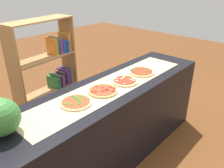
% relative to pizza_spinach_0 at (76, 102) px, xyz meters
% --- Properties ---
extents(ground_plane, '(12.00, 12.00, 0.00)m').
position_rel_pizza_spinach_0_xyz_m(ground_plane, '(0.47, 0.00, -0.92)').
color(ground_plane, brown).
extents(counter, '(2.51, 0.66, 0.91)m').
position_rel_pizza_spinach_0_xyz_m(counter, '(0.47, 0.00, -0.47)').
color(counter, black).
rests_on(counter, ground_plane).
extents(parchment_paper, '(2.03, 0.42, 0.00)m').
position_rel_pizza_spinach_0_xyz_m(parchment_paper, '(0.47, 0.00, -0.01)').
color(parchment_paper, tan).
rests_on(parchment_paper, counter).
extents(pizza_spinach_0, '(0.29, 0.29, 0.02)m').
position_rel_pizza_spinach_0_xyz_m(pizza_spinach_0, '(0.00, 0.00, 0.00)').
color(pizza_spinach_0, '#E5C17F').
rests_on(pizza_spinach_0, parchment_paper).
extents(pizza_pepperoni_1, '(0.29, 0.29, 0.02)m').
position_rel_pizza_spinach_0_xyz_m(pizza_pepperoni_1, '(0.31, -0.02, 0.00)').
color(pizza_pepperoni_1, tan).
rests_on(pizza_pepperoni_1, parchment_paper).
extents(pizza_mushroom_2, '(0.28, 0.28, 0.03)m').
position_rel_pizza_spinach_0_xyz_m(pizza_mushroom_2, '(0.63, -0.04, 0.00)').
color(pizza_mushroom_2, '#E5C17F').
rests_on(pizza_mushroom_2, parchment_paper).
extents(pizza_spinach_3, '(0.29, 0.29, 0.03)m').
position_rel_pizza_spinach_0_xyz_m(pizza_spinach_3, '(0.94, -0.03, 0.00)').
color(pizza_spinach_3, '#E5C17F').
rests_on(pizza_spinach_3, parchment_paper).
extents(watermelon, '(0.27, 0.27, 0.27)m').
position_rel_pizza_spinach_0_xyz_m(watermelon, '(-0.61, 0.06, 0.12)').
color(watermelon, '#387A33').
rests_on(watermelon, counter).
extents(bookshelf, '(0.90, 0.37, 1.45)m').
position_rel_pizza_spinach_0_xyz_m(bookshelf, '(0.52, 1.13, -0.21)').
color(bookshelf, '#A87A47').
rests_on(bookshelf, ground_plane).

